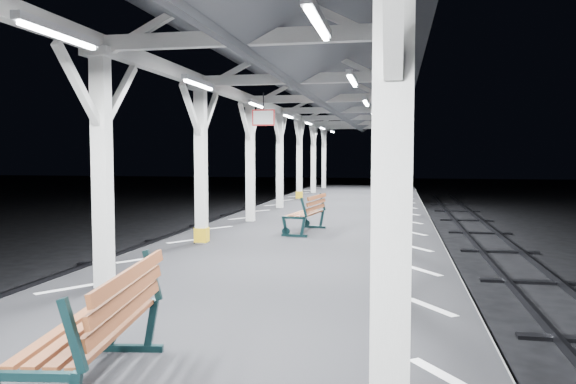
% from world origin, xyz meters
% --- Properties ---
extents(ground, '(120.00, 120.00, 0.00)m').
position_xyz_m(ground, '(0.00, 0.00, 0.00)').
color(ground, black).
rests_on(ground, ground).
extents(platform, '(6.00, 50.00, 1.00)m').
position_xyz_m(platform, '(0.00, 0.00, 0.50)').
color(platform, black).
rests_on(platform, ground).
extents(hazard_stripes_left, '(1.00, 48.00, 0.01)m').
position_xyz_m(hazard_stripes_left, '(-2.45, 0.00, 1.00)').
color(hazard_stripes_left, silver).
rests_on(hazard_stripes_left, platform).
extents(hazard_stripes_right, '(1.00, 48.00, 0.01)m').
position_xyz_m(hazard_stripes_right, '(2.45, 0.00, 1.00)').
color(hazard_stripes_right, silver).
rests_on(hazard_stripes_right, platform).
extents(track_left, '(2.20, 60.00, 0.16)m').
position_xyz_m(track_left, '(-5.00, 0.00, 0.08)').
color(track_left, '#2D2D33').
rests_on(track_left, ground).
extents(canopy, '(5.40, 49.00, 4.65)m').
position_xyz_m(canopy, '(0.00, -0.02, 4.56)').
color(canopy, silver).
rests_on(canopy, platform).
extents(bench_near, '(0.95, 1.91, 0.99)m').
position_xyz_m(bench_near, '(-0.22, -5.19, 1.53)').
color(bench_near, black).
rests_on(bench_near, platform).
extents(bench_mid, '(0.84, 1.75, 0.91)m').
position_xyz_m(bench_mid, '(-0.04, 4.05, 1.49)').
color(bench_mid, black).
rests_on(bench_mid, platform).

